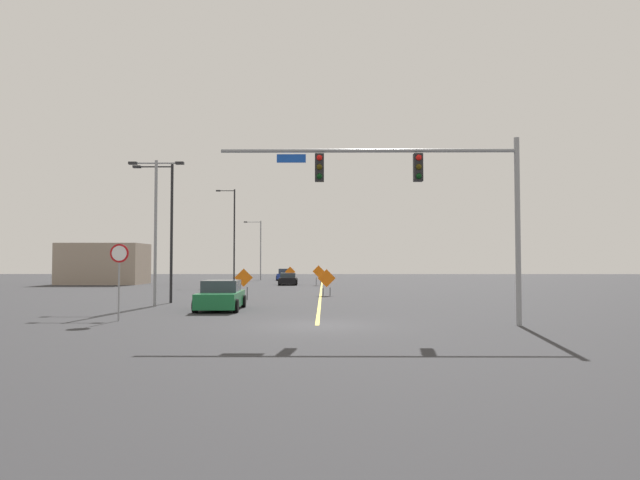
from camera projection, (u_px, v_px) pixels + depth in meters
The scene contains 16 objects.
ground at pixel (317, 325), 20.66m from camera, with size 174.31×174.31×0.00m, color #2D2D30.
road_centre_stripe at pixel (322, 281), 69.04m from camera, with size 0.16×96.84×0.01m.
traffic_signal_assembly at pixel (420, 185), 20.83m from camera, with size 11.27×0.44×7.07m.
stop_sign at pixel (119, 267), 22.35m from camera, with size 0.76×0.07×3.11m.
street_lamp_near_right at pixel (259, 247), 72.58m from camera, with size 2.31×0.24×7.77m.
street_lamp_near_left at pixel (168, 225), 32.18m from camera, with size 2.38×0.24×8.08m.
street_lamp_far_left at pixel (233, 233), 57.11m from camera, with size 1.99×0.24×9.89m.
street_lamp_far_right at pixel (156, 220), 29.55m from camera, with size 2.97×0.24×7.82m.
construction_sign_right_lane at pixel (319, 273), 56.11m from camera, with size 1.21×0.23×2.02m.
construction_sign_left_lane at pixel (290, 273), 63.28m from camera, with size 1.22×0.31×1.84m.
construction_sign_left_shoulder at pixel (244, 280), 34.55m from camera, with size 1.13×0.26×1.96m.
construction_sign_median_near at pixel (327, 279), 38.98m from camera, with size 1.27×0.26×1.86m.
car_blue_near at pixel (286, 275), 71.52m from camera, with size 2.30×4.06×1.50m.
car_green_distant at pixel (221, 296), 27.44m from camera, with size 2.24×4.45×1.46m.
car_black_mid at pixel (288, 279), 57.26m from camera, with size 2.03×3.94×1.23m.
roadside_building_west at pixel (104, 264), 59.03m from camera, with size 8.52×5.21×4.33m.
Camera 1 is at (0.27, -20.77, 2.38)m, focal length 31.07 mm.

